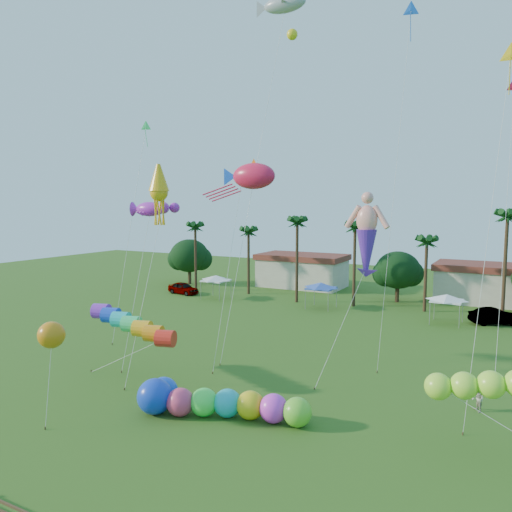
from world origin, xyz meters
The scene contains 20 objects.
ground centered at (0.00, 0.00, 0.00)m, with size 160.00×160.00×0.00m, color #285116.
tree_line centered at (3.57, 44.00, 4.28)m, with size 69.46×8.91×11.00m.
buildings_row centered at (-3.09, 50.00, 2.00)m, with size 35.00×7.00×4.00m.
tent_row centered at (-6.00, 36.33, 2.75)m, with size 31.00×4.00×0.60m.
car_a centered at (-25.79, 36.76, 0.79)m, with size 1.87×4.66×1.59m, color #4C4C54.
car_b centered at (12.48, 38.07, 0.83)m, with size 1.75×5.03×1.66m, color #4C4C54.
spectator_b centered at (12.75, 14.02, 0.79)m, with size 0.76×0.60×1.57m, color #ADA890.
caterpillar_inflatable centered at (-0.37, 5.90, 0.88)m, with size 10.13×4.57×2.09m.
blue_ball centered at (-4.15, 5.85, 0.88)m, with size 1.76×1.76×1.76m, color blue.
rainbow_tube centered at (-7.56, 7.78, 3.54)m, with size 9.33×1.81×4.11m.
green_worm centered at (11.31, 8.18, 3.22)m, with size 10.73×3.44×4.02m.
orange_ball_kite centered at (-7.95, 1.01, 5.05)m, with size 1.74×1.75×5.80m.
merman_kite centered at (4.88, 17.36, 9.66)m, with size 3.37×5.89×12.55m.
fish_kite centered at (-3.91, 16.82, 14.36)m, with size 5.58×6.19×15.48m.
shark_kite centered at (-3.20, 20.73, 28.17)m, with size 4.99×8.01×29.06m.
squid_kite centered at (-8.00, 10.47, 13.03)m, with size 1.47×4.68×15.09m.
lobster_kite centered at (-10.76, 12.64, 11.82)m, with size 4.10×4.83×12.63m.
delta_kite_yellow centered at (13.54, 13.78, 19.96)m, with size 1.89×3.68×20.92m.
delta_kite_green centered at (-15.62, 17.97, 18.62)m, with size 1.47×4.37×19.63m.
delta_kite_blue centered at (6.54, 21.58, 25.85)m, with size 1.52×4.12×26.98m.
Camera 1 is at (14.78, -17.19, 12.30)m, focal length 35.00 mm.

